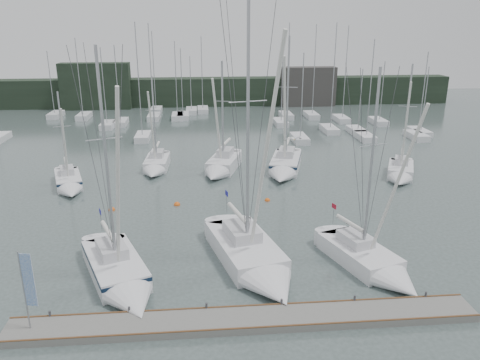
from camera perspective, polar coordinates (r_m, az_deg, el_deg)
name	(u,v)px	position (r m, az deg, el deg)	size (l,w,h in m)	color
ground	(238,274)	(29.30, -0.27, -11.37)	(160.00, 160.00, 0.00)	#43514E
dock	(246,320)	(25.00, 0.74, -16.69)	(24.00, 2.00, 0.40)	#61625D
far_treeline	(209,92)	(88.14, -3.76, 10.70)	(90.00, 4.00, 5.00)	black
far_building_left	(96,86)	(87.78, -17.15, 10.88)	(12.00, 3.00, 8.00)	black
far_building_right	(308,86)	(88.33, 8.24, 11.22)	(10.00, 3.00, 7.00)	#3A3835
mast_forest	(230,122)	(70.98, -1.27, 7.14)	(57.98, 27.04, 14.84)	silver
sailboat_near_left	(122,279)	(28.51, -14.22, -11.57)	(5.98, 9.34, 14.56)	silver
sailboat_near_center	(257,265)	(29.06, 2.08, -10.30)	(5.75, 10.76, 17.58)	silver
sailboat_near_right	(376,266)	(30.24, 16.27, -10.05)	(5.17, 8.48, 13.29)	silver
sailboat_mid_a	(69,184)	(45.92, -20.11, -0.45)	(4.24, 7.35, 9.59)	silver
sailboat_mid_b	(156,167)	(49.13, -10.25, 1.63)	(2.63, 7.03, 10.36)	silver
sailboat_mid_c	(221,167)	(47.83, -2.38, 1.57)	(4.86, 8.40, 11.94)	silver
sailboat_mid_d	(284,167)	(47.90, 5.41, 1.57)	(5.21, 9.53, 14.36)	silver
sailboat_mid_e	(400,174)	(48.51, 18.95, 0.70)	(4.87, 7.00, 11.77)	silver
buoy_a	(177,205)	(39.98, -7.69, -3.03)	(0.54, 0.54, 0.54)	#E45A14
buoy_b	(267,201)	(40.63, 3.35, -2.52)	(0.48, 0.48, 0.48)	#E45A14
buoy_c	(112,210)	(39.97, -15.35, -3.56)	(0.54, 0.54, 0.54)	#E45A14
dock_banner	(27,284)	(24.89, -24.54, -11.47)	(0.63, 0.17, 4.19)	#9A9CA2
seagull	(292,139)	(29.33, 6.41, 5.02)	(1.11, 0.54, 0.22)	silver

